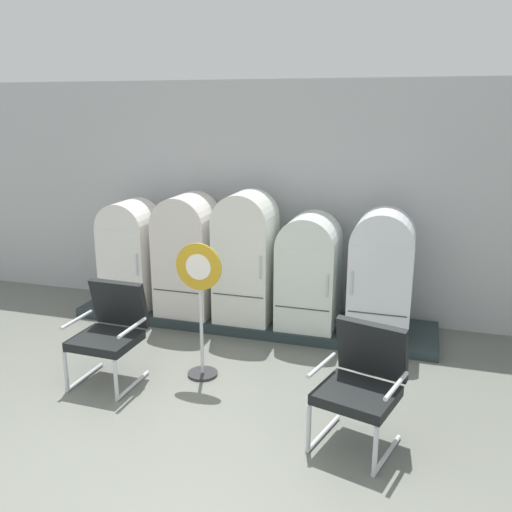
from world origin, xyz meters
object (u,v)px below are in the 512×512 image
object	(u,v)px
sign_stand	(200,310)
refrigerator_1	(187,251)
refrigerator_3	(309,268)
armchair_right	(362,379)
refrigerator_2	(246,253)
refrigerator_4	(382,271)
refrigerator_0	(131,251)
armchair_left	(110,328)

from	to	relation	value
sign_stand	refrigerator_1	bearing A→B (deg)	118.26
refrigerator_3	sign_stand	xyz separation A→B (m)	(-0.84, -1.43, -0.12)
refrigerator_1	armchair_right	xyz separation A→B (m)	(2.51, -2.12, -0.38)
sign_stand	refrigerator_2	bearing A→B (deg)	88.48
refrigerator_4	refrigerator_3	bearing A→B (deg)	177.92
refrigerator_1	refrigerator_4	bearing A→B (deg)	-0.76
refrigerator_4	refrigerator_0	bearing A→B (deg)	179.94
armchair_left	sign_stand	size ratio (longest dim) A/B	0.71
refrigerator_1	sign_stand	distance (m)	1.64
refrigerator_3	armchair_left	bearing A→B (deg)	-134.13
refrigerator_2	armchair_right	size ratio (longest dim) A/B	1.59
refrigerator_0	refrigerator_3	size ratio (longest dim) A/B	1.03
armchair_right	sign_stand	bearing A→B (deg)	158.44
refrigerator_1	armchair_right	bearing A→B (deg)	-40.21
armchair_right	sign_stand	xyz separation A→B (m)	(-1.74, 0.69, 0.17)
refrigerator_3	refrigerator_4	size ratio (longest dim) A/B	0.93
refrigerator_0	sign_stand	bearing A→B (deg)	-41.49
refrigerator_4	armchair_left	world-z (taller)	refrigerator_4
refrigerator_3	armchair_left	distance (m)	2.47
refrigerator_3	refrigerator_4	distance (m)	0.87
armchair_left	refrigerator_3	bearing A→B (deg)	45.87
refrigerator_2	sign_stand	bearing A→B (deg)	-91.52
refrigerator_0	refrigerator_3	distance (m)	2.43
refrigerator_1	refrigerator_2	size ratio (longest dim) A/B	0.95
sign_stand	armchair_right	bearing A→B (deg)	-21.56
refrigerator_2	refrigerator_4	distance (m)	1.67
refrigerator_4	sign_stand	bearing A→B (deg)	-140.68
armchair_left	refrigerator_1	bearing A→B (deg)	86.88
refrigerator_0	sign_stand	world-z (taller)	refrigerator_0
refrigerator_2	sign_stand	size ratio (longest dim) A/B	1.13
refrigerator_2	refrigerator_3	world-z (taller)	refrigerator_2
refrigerator_1	armchair_left	bearing A→B (deg)	-93.12
armchair_right	refrigerator_1	bearing A→B (deg)	139.79
armchair_left	sign_stand	distance (m)	0.94
armchair_left	armchair_right	distance (m)	2.63
refrigerator_1	armchair_right	size ratio (longest dim) A/B	1.52
refrigerator_0	refrigerator_3	world-z (taller)	refrigerator_0
refrigerator_2	refrigerator_4	xyz separation A→B (m)	(1.67, -0.00, -0.08)
refrigerator_0	refrigerator_1	distance (m)	0.82
refrigerator_0	sign_stand	xyz separation A→B (m)	(1.59, -1.40, -0.15)
refrigerator_1	sign_stand	bearing A→B (deg)	-61.74
refrigerator_1	refrigerator_4	size ratio (longest dim) A/B	1.04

